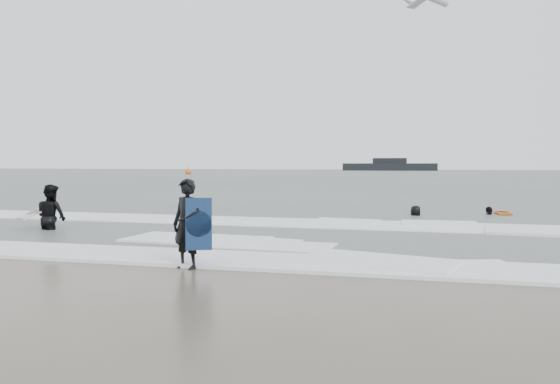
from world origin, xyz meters
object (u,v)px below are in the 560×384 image
(surfer_centre, at_px, (187,268))
(surfer_breaker, at_px, (200,216))
(surfer_right_far, at_px, (416,217))
(surfer_wading, at_px, (52,231))
(vessel_horizon, at_px, (390,166))
(surfer_right_near, at_px, (489,216))
(buoy, at_px, (188,172))

(surfer_centre, relative_size, surfer_breaker, 1.15)
(surfer_centre, distance_m, surfer_right_far, 11.91)
(surfer_centre, relative_size, surfer_wading, 0.89)
(surfer_centre, relative_size, vessel_horizon, 0.07)
(surfer_breaker, xyz_separation_m, surfer_right_near, (10.42, 2.88, 0.00))
(surfer_wading, distance_m, surfer_right_near, 15.14)
(surfer_right_near, xyz_separation_m, vessel_horizon, (-12.80, 127.68, 1.26))
(surfer_wading, distance_m, buoy, 80.21)
(buoy, distance_m, vessel_horizon, 68.65)
(buoy, height_order, vessel_horizon, vessel_horizon)
(buoy, bearing_deg, surfer_wading, -67.77)
(surfer_right_near, xyz_separation_m, buoy, (-43.08, 66.08, 0.42))
(surfer_wading, distance_m, surfer_right_far, 12.36)
(surfer_right_near, xyz_separation_m, surfer_right_far, (-2.64, -1.05, 0.00))
(surfer_right_far, bearing_deg, surfer_breaker, 4.58)
(buoy, bearing_deg, surfer_right_near, -56.90)
(surfer_breaker, xyz_separation_m, vessel_horizon, (-2.38, 130.56, 1.26))
(surfer_right_near, bearing_deg, surfer_centre, 15.10)
(vessel_horizon, bearing_deg, surfer_right_far, -85.49)
(surfer_breaker, height_order, vessel_horizon, vessel_horizon)
(surfer_wading, bearing_deg, surfer_right_near, -131.39)
(surfer_centre, bearing_deg, surfer_wading, 163.23)
(surfer_wading, distance_m, surfer_breaker, 5.78)
(surfer_breaker, height_order, surfer_right_near, surfer_right_near)
(surfer_breaker, relative_size, surfer_right_near, 0.98)
(surfer_breaker, height_order, buoy, buoy)
(surfer_breaker, bearing_deg, surfer_centre, -90.10)
(surfer_breaker, bearing_deg, vessel_horizon, 68.38)
(buoy, bearing_deg, surfer_breaker, -64.66)
(surfer_breaker, distance_m, vessel_horizon, 130.59)
(surfer_right_far, bearing_deg, buoy, -67.61)
(surfer_wading, bearing_deg, surfer_centre, 162.34)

